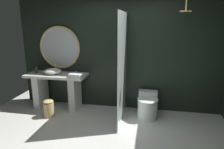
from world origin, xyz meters
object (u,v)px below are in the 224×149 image
Objects in this scene: folded_hand_towel at (76,76)px; tumbler_cup at (76,73)px; toilet at (148,106)px; vessel_sink at (53,71)px; rain_shower_head at (186,10)px; round_wall_mirror at (60,48)px; waste_bin at (49,108)px; soap_dispenser at (37,70)px.

tumbler_cup is at bearing 105.91° from folded_hand_towel.
toilet is 2.31× the size of folded_hand_towel.
vessel_sink is 3.10m from rain_shower_head.
folded_hand_towel is at bearing -74.09° from tumbler_cup.
vessel_sink is 1.31× the size of rain_shower_head.
folded_hand_towel is at bearing -39.41° from round_wall_mirror.
toilet is at bearing 169.57° from rain_shower_head.
toilet is 1.70m from folded_hand_towel.
round_wall_mirror is 1.44m from waste_bin.
vessel_sink is 2.96× the size of soap_dispenser.
rain_shower_head is 2.06m from toilet.
soap_dispenser is at bearing -152.94° from round_wall_mirror.
vessel_sink is at bearing 179.61° from tumbler_cup.
rain_shower_head is 0.50× the size of toilet.
round_wall_mirror is at bearing 140.59° from folded_hand_towel.
folded_hand_towel reaches higher than waste_bin.
soap_dispenser is (-0.42, 0.03, -0.01)m from vessel_sink.
round_wall_mirror is at bearing 91.37° from waste_bin.
tumbler_cup is 0.09× the size of round_wall_mirror.
round_wall_mirror reaches higher than folded_hand_towel.
toilet is at bearing 3.24° from folded_hand_towel.
vessel_sink is 0.58m from tumbler_cup.
folded_hand_towel is (1.04, -0.19, -0.02)m from soap_dispenser.
rain_shower_head is at bearing 6.31° from waste_bin.
round_wall_mirror is at bearing 170.25° from rain_shower_head.
toilet is at bearing -2.48° from tumbler_cup.
waste_bin is 0.91m from folded_hand_towel.
folded_hand_towel is at bearing -176.76° from toilet.
waste_bin is at bearing -78.32° from vessel_sink.
toilet reaches higher than waste_bin.
tumbler_cup is (0.58, -0.00, -0.02)m from vessel_sink.
round_wall_mirror is 2.87m from rain_shower_head.
tumbler_cup is at bearing 177.52° from toilet.
toilet is (2.62, -0.10, -0.64)m from soap_dispenser.
rain_shower_head is at bearing -9.75° from round_wall_mirror.
waste_bin is at bearing -169.00° from toilet.
round_wall_mirror is (-0.50, 0.29, 0.54)m from tumbler_cup.
rain_shower_head reaches higher than round_wall_mirror.
round_wall_mirror reaches higher than waste_bin.
waste_bin is (0.02, -0.76, -1.22)m from round_wall_mirror.
folded_hand_towel is (-1.58, -0.09, 0.62)m from toilet.
tumbler_cup is at bearing -29.94° from round_wall_mirror.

